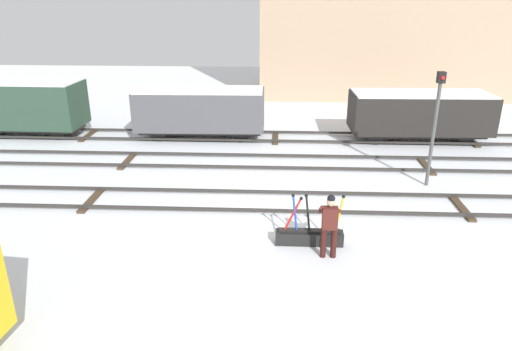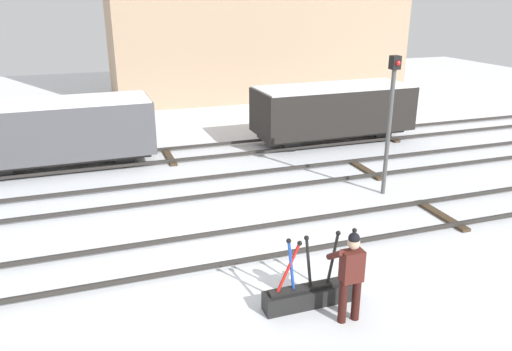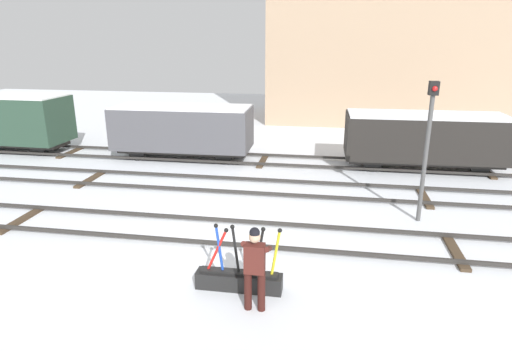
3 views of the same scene
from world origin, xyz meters
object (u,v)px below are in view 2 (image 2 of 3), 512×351
(rail_worker, at_px, (351,272))
(freight_car_mid_siding, at_px, (333,110))
(switch_lever_frame, at_px, (311,293))
(signal_post, at_px, (390,112))
(freight_car_near_switch, at_px, (61,130))

(rail_worker, xyz_separation_m, freight_car_mid_siding, (4.96, 10.34, 0.31))
(switch_lever_frame, height_order, signal_post, signal_post)
(switch_lever_frame, height_order, freight_car_mid_siding, freight_car_mid_siding)
(rail_worker, relative_size, freight_car_mid_siding, 0.28)
(rail_worker, distance_m, freight_car_mid_siding, 11.47)
(switch_lever_frame, distance_m, freight_car_mid_siding, 11.16)
(freight_car_near_switch, height_order, freight_car_mid_siding, freight_car_near_switch)
(switch_lever_frame, xyz_separation_m, signal_post, (4.33, 4.36, 2.15))
(signal_post, relative_size, freight_car_mid_siding, 0.64)
(switch_lever_frame, xyz_separation_m, freight_car_mid_siding, (5.40, 9.72, 1.03))
(signal_post, bearing_deg, freight_car_near_switch, 148.57)
(rail_worker, bearing_deg, signal_post, 52.10)
(switch_lever_frame, height_order, rail_worker, rail_worker)
(switch_lever_frame, bearing_deg, signal_post, 45.29)
(rail_worker, relative_size, signal_post, 0.44)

